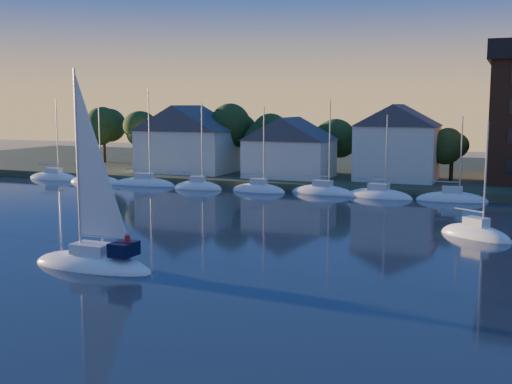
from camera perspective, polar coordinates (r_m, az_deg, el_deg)
The scene contains 10 objects.
ground at distance 34.78m, azimuth -19.42°, elevation -10.67°, with size 260.00×260.00×0.00m, color black.
shoreline_land at distance 102.52m, azimuth 9.47°, elevation 1.67°, with size 160.00×50.00×2.00m, color #354226.
wooden_dock at distance 80.39m, azimuth 5.86°, elevation 0.07°, with size 120.00×3.00×1.00m, color brown.
clubhouse_west at distance 93.73m, azimuth -6.09°, elevation 4.80°, with size 13.65×9.45×9.64m.
clubhouse_centre at distance 86.43m, azimuth 3.01°, elevation 4.06°, with size 11.55×8.40×8.08m.
clubhouse_east at distance 84.84m, azimuth 12.46°, elevation 4.40°, with size 10.50×8.40×9.80m.
tree_line at distance 89.88m, azimuth 9.13°, elevation 5.42°, with size 93.40×5.40×8.90m.
moored_fleet at distance 81.78m, azimuth -2.83°, elevation 0.30°, with size 63.50×2.40×12.05m.
hero_sailboat at distance 43.95m, azimuth -14.21°, elevation -5.81°, with size 9.16×3.15×14.17m.
drifting_sailboat_right at distance 55.33m, azimuth 18.94°, elevation -3.74°, with size 6.70×5.25×10.55m.
Camera 1 is at (22.22, -24.50, 10.75)m, focal length 45.00 mm.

